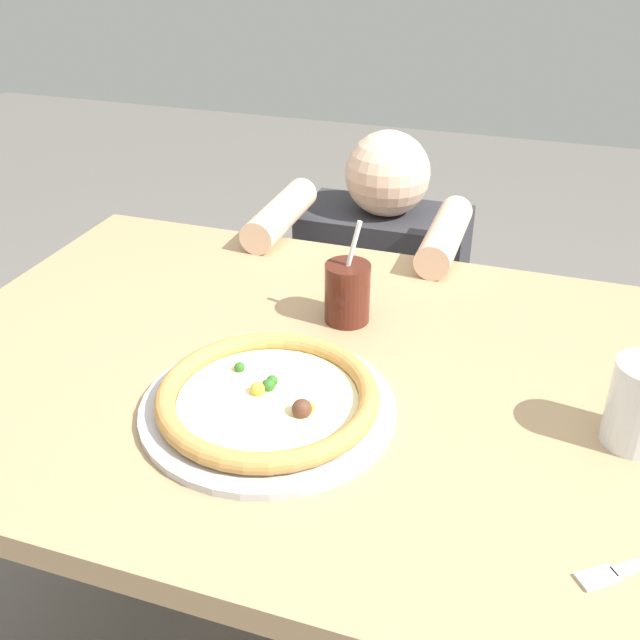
# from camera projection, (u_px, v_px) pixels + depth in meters

# --- Properties ---
(dining_table) EXTENTS (1.28, 0.89, 0.75)m
(dining_table) POSITION_uv_depth(u_px,v_px,m) (318.00, 422.00, 1.20)
(dining_table) COLOR tan
(dining_table) RESTS_ON ground
(pizza_near) EXTENTS (0.36, 0.36, 0.04)m
(pizza_near) POSITION_uv_depth(u_px,v_px,m) (268.00, 400.00, 1.03)
(pizza_near) COLOR #B7B7BC
(pizza_near) RESTS_ON dining_table
(drink_cup_colored) EXTENTS (0.08, 0.08, 0.18)m
(drink_cup_colored) POSITION_uv_depth(u_px,v_px,m) (345.00, 292.00, 1.24)
(drink_cup_colored) COLOR #4C1E14
(drink_cup_colored) RESTS_ON dining_table
(diner_seated) EXTENTS (0.43, 0.53, 0.92)m
(diner_seated) POSITION_uv_depth(u_px,v_px,m) (380.00, 327.00, 1.91)
(diner_seated) COLOR #333847
(diner_seated) RESTS_ON ground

